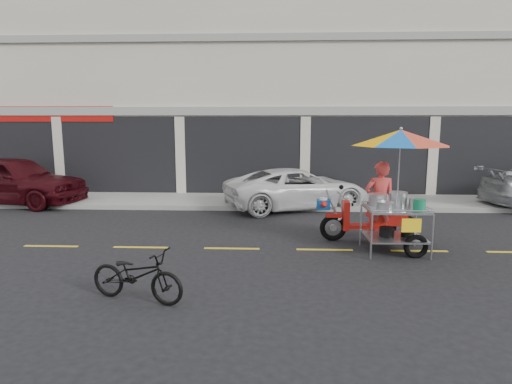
{
  "coord_description": "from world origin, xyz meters",
  "views": [
    {
      "loc": [
        -1.08,
        -8.9,
        2.7
      ],
      "look_at": [
        -1.5,
        0.6,
        1.15
      ],
      "focal_mm": 30.0,
      "sensor_mm": 36.0,
      "label": 1
    }
  ],
  "objects_px": {
    "maroon_sedan": "(12,180)",
    "near_bicycle": "(137,275)",
    "white_pickup": "(297,188)",
    "food_vendor_rig": "(391,173)"
  },
  "relations": [
    {
      "from": "near_bicycle",
      "to": "white_pickup",
      "type": "bearing_deg",
      "value": -4.77
    },
    {
      "from": "near_bicycle",
      "to": "food_vendor_rig",
      "type": "distance_m",
      "value": 5.61
    },
    {
      "from": "maroon_sedan",
      "to": "food_vendor_rig",
      "type": "bearing_deg",
      "value": -102.78
    },
    {
      "from": "maroon_sedan",
      "to": "food_vendor_rig",
      "type": "relative_size",
      "value": 1.83
    },
    {
      "from": "white_pickup",
      "to": "food_vendor_rig",
      "type": "height_order",
      "value": "food_vendor_rig"
    },
    {
      "from": "white_pickup",
      "to": "near_bicycle",
      "type": "relative_size",
      "value": 2.92
    },
    {
      "from": "maroon_sedan",
      "to": "food_vendor_rig",
      "type": "height_order",
      "value": "food_vendor_rig"
    },
    {
      "from": "white_pickup",
      "to": "food_vendor_rig",
      "type": "xyz_separation_m",
      "value": [
        1.76,
        -4.28,
        1.01
      ]
    },
    {
      "from": "maroon_sedan",
      "to": "white_pickup",
      "type": "xyz_separation_m",
      "value": [
        9.37,
        -0.16,
        -0.18
      ]
    },
    {
      "from": "maroon_sedan",
      "to": "near_bicycle",
      "type": "height_order",
      "value": "maroon_sedan"
    }
  ]
}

